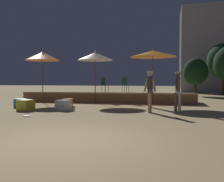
# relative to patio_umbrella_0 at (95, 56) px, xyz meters

# --- Properties ---
(ground_plane) EXTENTS (120.00, 120.00, 0.00)m
(ground_plane) POSITION_rel_patio_umbrella_0_xyz_m (1.97, -9.25, -2.85)
(ground_plane) COLOR tan
(wooden_deck) EXTENTS (10.96, 2.31, 0.66)m
(wooden_deck) POSITION_rel_patio_umbrella_0_xyz_m (0.50, 1.26, -2.55)
(wooden_deck) COLOR olive
(wooden_deck) RESTS_ON ground
(patio_umbrella_0) EXTENTS (2.16, 2.16, 3.16)m
(patio_umbrella_0) POSITION_rel_patio_umbrella_0_xyz_m (0.00, 0.00, 0.00)
(patio_umbrella_0) COLOR brown
(patio_umbrella_0) RESTS_ON ground
(patio_umbrella_1) EXTENTS (2.63, 2.63, 3.16)m
(patio_umbrella_1) POSITION_rel_patio_umbrella_0_xyz_m (3.47, -0.21, 0.05)
(patio_umbrella_1) COLOR brown
(patio_umbrella_1) RESTS_ON ground
(patio_umbrella_2) EXTENTS (2.11, 2.11, 3.23)m
(patio_umbrella_2) POSITION_rel_patio_umbrella_0_xyz_m (-3.31, -0.34, 0.05)
(patio_umbrella_2) COLOR brown
(patio_umbrella_2) RESTS_ON ground
(cube_seat_0) EXTENTS (0.72, 0.72, 0.48)m
(cube_seat_0) POSITION_rel_patio_umbrella_0_xyz_m (-0.47, -3.69, -2.61)
(cube_seat_0) COLOR white
(cube_seat_0) RESTS_ON ground
(cube_seat_1) EXTENTS (0.72, 0.72, 0.49)m
(cube_seat_1) POSITION_rel_patio_umbrella_0_xyz_m (-2.13, -4.17, -2.60)
(cube_seat_1) COLOR yellow
(cube_seat_1) RESTS_ON ground
(cube_seat_2) EXTENTS (0.62, 0.62, 0.44)m
(cube_seat_2) POSITION_rel_patio_umbrella_0_xyz_m (-3.16, -3.00, -2.62)
(cube_seat_2) COLOR #2D9EDB
(cube_seat_2) RESTS_ON ground
(cube_seat_3) EXTENTS (0.62, 0.62, 0.42)m
(cube_seat_3) POSITION_rel_patio_umbrella_0_xyz_m (-0.94, -2.04, -2.64)
(cube_seat_3) COLOR orange
(cube_seat_3) RESTS_ON ground
(person_0) EXTENTS (0.30, 0.52, 1.78)m
(person_0) POSITION_rel_patio_umbrella_0_xyz_m (4.75, -3.07, -1.83)
(person_0) COLOR brown
(person_0) RESTS_ON ground
(person_1) EXTENTS (0.54, 0.31, 1.87)m
(person_1) POSITION_rel_patio_umbrella_0_xyz_m (3.46, -1.75, -1.76)
(person_1) COLOR #997051
(person_1) RESTS_ON ground
(person_2) EXTENTS (0.55, 0.30, 1.78)m
(person_2) POSITION_rel_patio_umbrella_0_xyz_m (3.56, -3.77, -1.83)
(person_2) COLOR tan
(person_2) RESTS_ON ground
(bistro_chair_0) EXTENTS (0.43, 0.43, 0.90)m
(bistro_chair_0) POSITION_rel_patio_umbrella_0_xyz_m (1.71, 0.63, -1.64)
(bistro_chair_0) COLOR #1E4C47
(bistro_chair_0) RESTS_ON wooden_deck
(bistro_chair_1) EXTENTS (0.46, 0.46, 0.90)m
(bistro_chair_1) POSITION_rel_patio_umbrella_0_xyz_m (0.34, 0.84, -1.64)
(bistro_chair_1) COLOR #1E4C47
(bistro_chair_1) RESTS_ON wooden_deck
(frisbee_disc) EXTENTS (0.26, 0.26, 0.03)m
(frisbee_disc) POSITION_rel_patio_umbrella_0_xyz_m (-0.98, -5.98, -2.83)
(frisbee_disc) COLOR white
(frisbee_disc) RESTS_ON ground
(background_tree_0) EXTENTS (2.20, 2.20, 3.39)m
(background_tree_0) POSITION_rel_patio_umbrella_0_xyz_m (6.73, 8.92, -0.68)
(background_tree_0) COLOR #3D2B1C
(background_tree_0) RESTS_ON ground
(background_tree_3) EXTENTS (3.09, 3.09, 4.96)m
(background_tree_3) POSITION_rel_patio_umbrella_0_xyz_m (9.52, 11.14, 0.41)
(background_tree_3) COLOR #3D2B1C
(background_tree_3) RESTS_ON ground
(distant_building) EXTENTS (8.12, 4.89, 9.96)m
(distant_building) POSITION_rel_patio_umbrella_0_xyz_m (9.83, 17.24, 2.13)
(distant_building) COLOR gray
(distant_building) RESTS_ON ground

